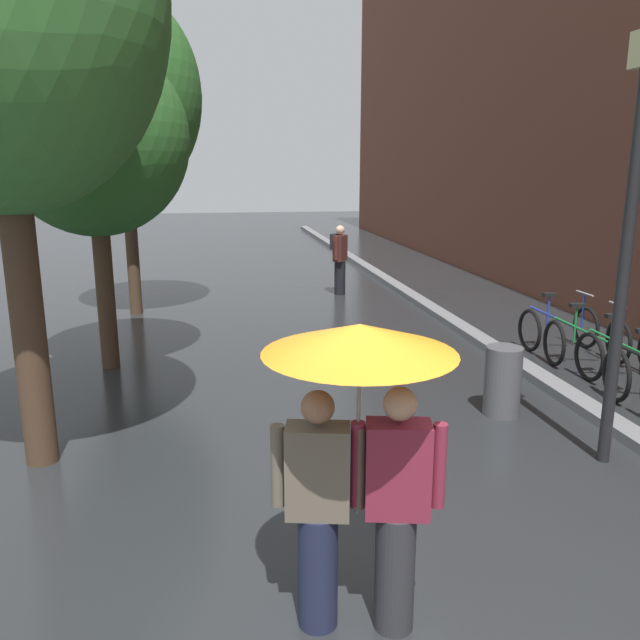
% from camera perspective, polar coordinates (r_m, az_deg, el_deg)
% --- Properties ---
extents(ground_plane, '(80.00, 80.00, 0.00)m').
position_cam_1_polar(ground_plane, '(4.61, 9.96, -26.36)').
color(ground_plane, '#26282B').
extents(kerb_strip, '(0.30, 36.00, 0.12)m').
position_cam_1_polar(kerb_strip, '(14.34, 8.84, 1.76)').
color(kerb_strip, slate).
rests_on(kerb_strip, ground).
extents(street_tree_1, '(2.65, 2.65, 4.69)m').
position_cam_1_polar(street_tree_1, '(9.73, -19.66, 14.95)').
color(street_tree_1, '#473323').
rests_on(street_tree_1, ground).
extents(street_tree_2, '(3.03, 3.03, 6.24)m').
position_cam_1_polar(street_tree_2, '(13.44, -17.35, 18.62)').
color(street_tree_2, '#473323').
rests_on(street_tree_2, ground).
extents(parked_bicycle_2, '(1.09, 0.71, 0.96)m').
position_cam_1_polar(parked_bicycle_2, '(9.99, 25.45, -2.71)').
color(parked_bicycle_2, black).
rests_on(parked_bicycle_2, ground).
extents(parked_bicycle_3, '(1.13, 0.79, 0.96)m').
position_cam_1_polar(parked_bicycle_3, '(10.49, 22.78, -1.72)').
color(parked_bicycle_3, black).
rests_on(parked_bicycle_3, ground).
extents(parked_bicycle_4, '(1.10, 0.72, 0.96)m').
position_cam_1_polar(parked_bicycle_4, '(11.19, 20.55, -0.62)').
color(parked_bicycle_4, black).
rests_on(parked_bicycle_4, ground).
extents(couple_under_umbrella, '(1.18, 1.18, 2.04)m').
position_cam_1_polar(couple_under_umbrella, '(3.95, 3.47, -9.55)').
color(couple_under_umbrella, '#1E233D').
rests_on(couple_under_umbrella, ground).
extents(street_lamp_post, '(0.24, 0.24, 4.12)m').
position_cam_1_polar(street_lamp_post, '(6.73, 25.97, 7.72)').
color(street_lamp_post, black).
rests_on(street_lamp_post, ground).
extents(litter_bin, '(0.44, 0.44, 0.85)m').
position_cam_1_polar(litter_bin, '(8.04, 16.06, -5.28)').
color(litter_bin, '#4C4C51').
rests_on(litter_bin, ground).
extents(pedestrian_walking_midground, '(0.45, 0.51, 1.63)m').
position_cam_1_polar(pedestrian_walking_midground, '(15.01, 1.76, 5.59)').
color(pedestrian_walking_midground, black).
rests_on(pedestrian_walking_midground, ground).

